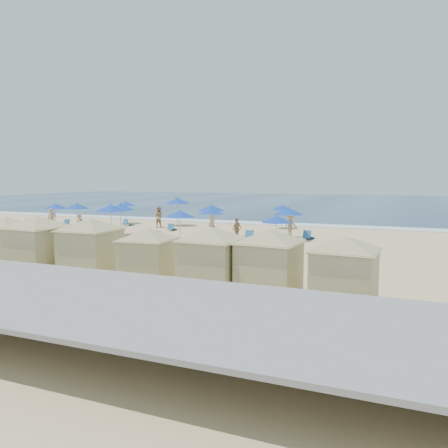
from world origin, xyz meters
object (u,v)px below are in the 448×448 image
Objects in this scene: umbrella_5 at (120,207)px; umbrella_10 at (288,211)px; umbrella_7 at (211,211)px; beachgoer_2 at (237,229)px; cabana_5 at (269,254)px; umbrella_6 at (180,214)px; umbrella_0 at (55,206)px; beachgoer_1 at (159,217)px; umbrella_4 at (177,201)px; cabana_1 at (37,238)px; beachgoer_5 at (80,226)px; umbrella_2 at (126,204)px; umbrella_8 at (211,208)px; beachgoer_0 at (52,219)px; cabana_6 at (345,263)px; umbrella_9 at (282,207)px; umbrella_1 at (77,206)px; umbrella_11 at (276,219)px; umbrella_3 at (111,208)px; trash_bin at (210,252)px; beachgoer_3 at (291,225)px; cabana_4 at (211,251)px; cabana_0 at (8,236)px; cabana_2 at (90,240)px; beachgoer_4 at (212,218)px; cabana_3 at (148,249)px.

umbrella_10 is (12.57, 2.01, -0.11)m from umbrella_5.
umbrella_7 is 1.36× the size of beachgoer_2.
umbrella_6 is at bearing 131.48° from cabana_5.
umbrella_0 is 1.20× the size of beachgoer_1.
umbrella_4 is at bearing -112.73° from beachgoer_2.
beachgoer_5 is at bearing 122.39° from cabana_1.
beachgoer_2 is at bearing -25.42° from umbrella_2.
umbrella_8 is 13.62m from beachgoer_0.
umbrella_9 is at bearing 109.82° from cabana_6.
beachgoer_0 is (-1.49, -1.37, -1.07)m from umbrella_1.
beachgoer_2 is at bearing -2.97° from umbrella_1.
umbrella_1 reaches higher than umbrella_11.
umbrella_3 is 7.33m from umbrella_7.
trash_bin is 0.37× the size of umbrella_2.
cabana_6 reaches higher than beachgoer_0.
beachgoer_3 is at bearing 100.99° from cabana_5.
cabana_0 is at bearing 177.93° from cabana_4.
umbrella_7 is (11.44, -5.39, -0.01)m from umbrella_2.
beachgoer_5 is at bearing -47.47° from umbrella_1.
beachgoer_1 is at bearing 93.37° from umbrella_3.
umbrella_2 is (-12.14, 19.96, 0.25)m from cabana_2.
cabana_6 is 25.28m from beachgoer_4.
cabana_2 is at bearing -58.50° from beachgoer_5.
beachgoer_5 is (-15.26, 10.51, -0.72)m from cabana_4.
umbrella_9 reaches higher than beachgoer_0.
trash_bin is 7.68m from beachgoer_2.
cabana_0 is 20.43m from beachgoer_4.
cabana_3 is 22.84m from umbrella_0.
beachgoer_5 is (-2.72, -10.00, -1.43)m from umbrella_4.
cabana_2 is 19.12m from umbrella_1.
trash_bin is 0.17× the size of cabana_2.
cabana_1 reaches higher than umbrella_4.
umbrella_0 is at bearing -176.93° from umbrella_7.
beachgoer_4 is at bearing 113.72° from umbrella_7.
umbrella_9 is (-5.26, 21.72, 0.23)m from cabana_5.
umbrella_10 is at bearing 125.05° from beachgoer_2.
cabana_6 reaches higher than umbrella_5.
beachgoer_5 is (-4.33, 10.11, -0.71)m from cabana_0.
cabana_6 is 21.10m from umbrella_3.
cabana_6 reaches higher than umbrella_4.
umbrella_5 is 13.76m from umbrella_9.
cabana_2 reaches higher than cabana_3.
cabana_3 reaches higher than umbrella_1.
trash_bin is 0.35× the size of umbrella_6.
cabana_4 reaches higher than trash_bin.
cabana_5 is at bearing 1.59° from cabana_3.
cabana_0 is 2.10× the size of umbrella_9.
umbrella_4 is at bearing 94.58° from cabana_0.
beachgoer_3 is at bearing 17.84° from umbrella_7.
umbrella_2 reaches higher than umbrella_7.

